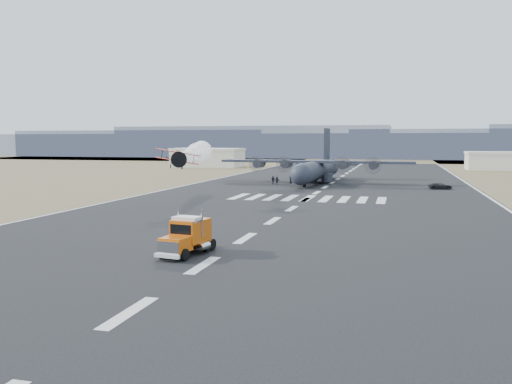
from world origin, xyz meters
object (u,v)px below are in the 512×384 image
at_px(transport_aircraft, 317,168).
at_px(crew_c, 315,182).
at_px(crew_e, 290,180).
at_px(crew_h, 305,181).
at_px(hangar_left, 208,157).
at_px(crew_a, 317,182).
at_px(support_vehicle, 440,186).
at_px(crew_d, 273,180).
at_px(crew_b, 324,180).
at_px(crew_f, 277,180).
at_px(semi_truck, 188,236).
at_px(hangar_right, 500,161).
at_px(crew_g, 322,181).
at_px(aerobatic_biplane, 177,158).

bearing_deg(transport_aircraft, crew_c, -80.75).
height_order(crew_e, crew_h, crew_e).
height_order(hangar_left, transport_aircraft, transport_aircraft).
height_order(crew_a, crew_h, crew_a).
bearing_deg(support_vehicle, crew_d, 74.93).
xyz_separation_m(crew_a, crew_b, (0.78, 4.86, 0.10)).
bearing_deg(hangar_left, crew_a, -54.65).
relative_size(crew_d, crew_h, 1.10).
height_order(hangar_left, crew_f, hangar_left).
xyz_separation_m(crew_c, crew_d, (-9.73, 2.26, 0.14)).
height_order(semi_truck, crew_c, semi_truck).
bearing_deg(semi_truck, crew_c, 98.31).
distance_m(semi_truck, crew_b, 76.02).
distance_m(hangar_right, crew_h, 89.30).
xyz_separation_m(crew_d, crew_g, (10.80, 0.73, -0.08)).
height_order(hangar_left, semi_truck, hangar_left).
height_order(hangar_left, aerobatic_biplane, aerobatic_biplane).
bearing_deg(crew_a, crew_c, -128.07).
height_order(crew_d, crew_e, crew_d).
relative_size(semi_truck, transport_aircraft, 0.17).
distance_m(crew_c, crew_g, 3.18).
bearing_deg(crew_c, semi_truck, -55.78).
bearing_deg(crew_h, crew_d, -175.35).
xyz_separation_m(transport_aircraft, support_vehicle, (26.07, -10.21, -2.61)).
height_order(support_vehicle, crew_b, crew_b).
xyz_separation_m(semi_truck, crew_a, (0.56, 71.15, -0.76)).
distance_m(transport_aircraft, crew_e, 7.13).
bearing_deg(aerobatic_biplane, transport_aircraft, 63.27).
distance_m(crew_c, crew_e, 7.91).
bearing_deg(aerobatic_biplane, crew_g, 59.39).
relative_size(hangar_right, transport_aircraft, 0.47).
relative_size(hangar_right, aerobatic_biplane, 3.31).
xyz_separation_m(transport_aircraft, crew_c, (0.97, -8.84, -2.45)).
bearing_deg(semi_truck, support_vehicle, 78.57).
relative_size(hangar_left, crew_d, 13.21).
distance_m(semi_truck, transport_aircraft, 80.14).
distance_m(support_vehicle, crew_h, 27.88).
bearing_deg(crew_f, crew_a, -0.52).
distance_m(crew_g, crew_h, 3.79).
relative_size(semi_truck, crew_a, 4.38).
bearing_deg(transport_aircraft, semi_truck, -86.45).
distance_m(hangar_left, semi_truck, 149.85).
distance_m(hangar_right, crew_b, 84.93).
bearing_deg(semi_truck, hangar_right, 80.10).
bearing_deg(crew_c, crew_e, 177.32).
relative_size(aerobatic_biplane, crew_b, 3.27).
distance_m(hangar_left, crew_f, 79.70).
distance_m(transport_aircraft, crew_b, 5.15).
bearing_deg(transport_aircraft, hangar_left, 131.39).
bearing_deg(semi_truck, hangar_left, 117.70).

